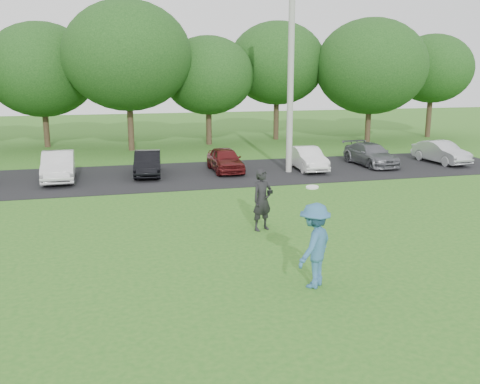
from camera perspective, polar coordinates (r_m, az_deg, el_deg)
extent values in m
plane|color=#2A671D|center=(12.26, 4.17, -9.48)|extent=(100.00, 100.00, 0.00)
cube|color=black|center=(24.46, -5.61, 1.84)|extent=(32.00, 6.50, 0.03)
cylinder|color=#A0A09B|center=(24.71, 5.47, 14.59)|extent=(0.28, 0.28, 10.87)
imported|color=#31638C|center=(11.76, 7.94, -5.66)|extent=(1.36, 1.34, 1.88)
cylinder|color=white|center=(11.45, 7.71, 0.52)|extent=(0.27, 0.27, 0.06)
imported|color=black|center=(15.78, 2.38, -0.84)|extent=(0.79, 0.66, 1.84)
cube|color=black|center=(15.60, 3.21, 0.01)|extent=(0.17, 0.14, 0.10)
imported|color=silver|center=(24.23, -18.81, 2.63)|extent=(1.40, 3.77, 1.23)
imported|color=black|center=(24.43, -9.83, 3.03)|extent=(1.50, 3.40, 1.08)
imported|color=#531213|center=(25.00, -1.59, 3.47)|extent=(1.33, 3.28, 1.12)
imported|color=silver|center=(25.65, 7.18, 3.57)|extent=(1.27, 3.31, 1.08)
imported|color=#5C5E64|center=(27.49, 13.77, 3.92)|extent=(1.68, 3.77, 1.08)
imported|color=#B5B7BD|center=(29.20, 20.67, 3.99)|extent=(1.50, 3.47, 1.11)
cylinder|color=#38281C|center=(35.46, -19.95, 6.31)|extent=(0.36, 0.36, 2.20)
ellipsoid|color=#214C19|center=(35.29, -20.41, 12.13)|extent=(6.68, 6.68, 5.68)
cylinder|color=#38281C|center=(32.54, -11.58, 6.74)|extent=(0.36, 0.36, 2.70)
ellipsoid|color=#214C19|center=(32.39, -11.91, 14.03)|extent=(7.42, 7.42, 6.31)
cylinder|color=#38281C|center=(34.57, -3.34, 6.90)|extent=(0.36, 0.36, 2.20)
ellipsoid|color=#214C19|center=(34.39, -3.41, 12.31)|extent=(5.76, 5.76, 4.90)
cylinder|color=#38281C|center=(37.17, 3.87, 7.70)|extent=(0.36, 0.36, 2.70)
ellipsoid|color=#214C19|center=(37.03, 3.96, 13.54)|extent=(6.50, 6.50, 5.53)
cylinder|color=#38281C|center=(36.79, 13.49, 6.93)|extent=(0.36, 0.36, 2.20)
ellipsoid|color=#214C19|center=(36.62, 13.80, 12.88)|extent=(7.24, 7.24, 6.15)
cylinder|color=#38281C|center=(40.79, 19.48, 7.45)|extent=(0.36, 0.36, 2.70)
ellipsoid|color=#214C19|center=(40.66, 19.85, 12.28)|extent=(5.58, 5.58, 4.74)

